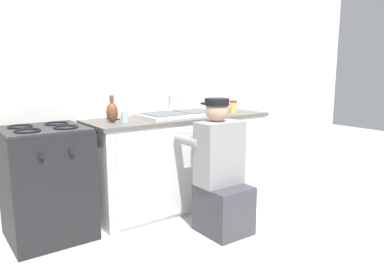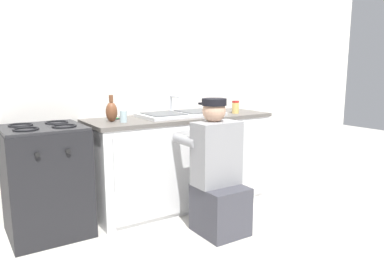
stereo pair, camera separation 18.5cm
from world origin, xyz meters
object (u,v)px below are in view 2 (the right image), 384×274
(water_glass, at_px, (123,117))
(vase_decorative, at_px, (112,111))
(cell_phone, at_px, (113,118))
(condiment_jar, at_px, (236,107))
(plumber_person, at_px, (218,178))
(spice_bottle_pepper, at_px, (235,107))
(stove_range, at_px, (46,181))
(sink_double_basin, at_px, (181,114))

(water_glass, xyz_separation_m, vase_decorative, (-0.07, 0.09, 0.04))
(water_glass, distance_m, cell_phone, 0.26)
(cell_phone, height_order, condiment_jar, condiment_jar)
(plumber_person, distance_m, condiment_jar, 1.02)
(plumber_person, relative_size, cell_phone, 7.89)
(spice_bottle_pepper, height_order, water_glass, spice_bottle_pepper)
(stove_range, relative_size, spice_bottle_pepper, 8.64)
(cell_phone, xyz_separation_m, vase_decorative, (-0.08, -0.16, 0.08))
(sink_double_basin, bearing_deg, condiment_jar, -12.76)
(sink_double_basin, bearing_deg, cell_phone, 166.67)
(sink_double_basin, relative_size, spice_bottle_pepper, 7.62)
(cell_phone, bearing_deg, water_glass, -91.52)
(plumber_person, relative_size, condiment_jar, 8.63)
(water_glass, relative_size, condiment_jar, 0.78)
(sink_double_basin, distance_m, water_glass, 0.65)
(spice_bottle_pepper, relative_size, water_glass, 1.05)
(stove_range, height_order, cell_phone, stove_range)
(stove_range, height_order, water_glass, water_glass)
(water_glass, relative_size, cell_phone, 0.71)
(water_glass, bearing_deg, vase_decorative, 126.31)
(plumber_person, bearing_deg, sink_double_basin, 83.04)
(water_glass, bearing_deg, sink_double_basin, 9.55)
(condiment_jar, bearing_deg, cell_phone, 166.94)
(sink_double_basin, relative_size, plumber_person, 0.72)
(sink_double_basin, xyz_separation_m, plumber_person, (-0.09, -0.72, -0.45))
(condiment_jar, bearing_deg, stove_range, 176.03)
(plumber_person, xyz_separation_m, spice_bottle_pepper, (0.72, 0.67, 0.48))
(plumber_person, height_order, cell_phone, plumber_person)
(plumber_person, distance_m, vase_decorative, 1.07)
(plumber_person, relative_size, spice_bottle_pepper, 10.52)
(sink_double_basin, relative_size, cell_phone, 5.71)
(stove_range, relative_size, condiment_jar, 7.09)
(plumber_person, height_order, condiment_jar, plumber_person)
(sink_double_basin, xyz_separation_m, cell_phone, (-0.63, 0.15, -0.01))
(plumber_person, bearing_deg, spice_bottle_pepper, 43.02)
(spice_bottle_pepper, height_order, vase_decorative, vase_decorative)
(stove_range, bearing_deg, sink_double_basin, 0.10)
(water_glass, bearing_deg, condiment_jar, -1.11)
(stove_range, distance_m, plumber_person, 1.39)
(condiment_jar, height_order, vase_decorative, vase_decorative)
(spice_bottle_pepper, bearing_deg, plumber_person, -136.98)
(cell_phone, bearing_deg, spice_bottle_pepper, -9.19)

